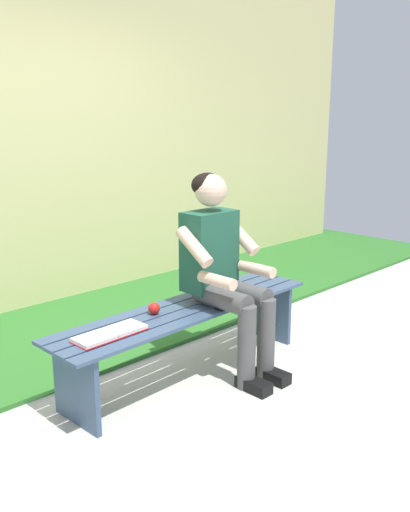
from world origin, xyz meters
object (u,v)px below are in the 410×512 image
at_px(bench_near, 188,322).
at_px(apple, 154,308).
at_px(person_seated, 223,266).
at_px(book_open, 110,334).

relative_size(bench_near, apple, 26.48).
height_order(person_seated, book_open, person_seated).
xyz_separation_m(bench_near, apple, (0.23, -0.05, 0.14)).
height_order(bench_near, book_open, book_open).
bearing_deg(apple, bench_near, 168.41).
xyz_separation_m(person_seated, book_open, (0.82, -0.05, -0.23)).
xyz_separation_m(bench_near, book_open, (0.61, 0.05, 0.11)).
bearing_deg(bench_near, person_seated, 154.27).
xyz_separation_m(apple, book_open, (0.38, 0.09, -0.03)).
distance_m(bench_near, book_open, 0.62).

